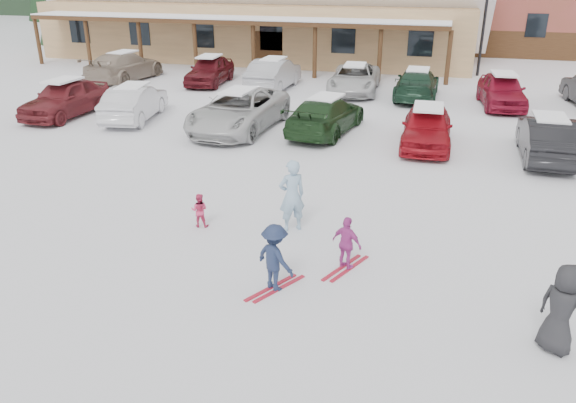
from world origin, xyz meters
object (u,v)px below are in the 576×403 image
(parked_car_8, at_px, (210,70))
(parked_car_7, at_px, (124,66))
(child_navy, at_px, (275,258))
(parked_car_2, at_px, (239,110))
(parked_car_0, at_px, (65,98))
(parked_car_3, at_px, (326,115))
(child_magenta, at_px, (347,244))
(parked_car_4, at_px, (427,127))
(lamp_post, at_px, (485,16))
(bystander_dark, at_px, (562,309))
(parked_car_5, at_px, (547,138))
(parked_car_1, at_px, (134,103))
(parked_car_11, at_px, (417,84))
(toddler_red, at_px, (199,210))
(parked_car_12, at_px, (502,90))
(parked_car_9, at_px, (273,74))
(adult_skier, at_px, (292,196))
(parked_car_10, at_px, (354,79))

(parked_car_8, bearing_deg, parked_car_7, -178.97)
(child_navy, xyz_separation_m, parked_car_2, (-4.66, 10.77, 0.06))
(parked_car_0, height_order, parked_car_3, parked_car_0)
(child_magenta, relative_size, parked_car_4, 0.29)
(lamp_post, height_order, parked_car_8, lamp_post)
(bystander_dark, height_order, parked_car_5, bystander_dark)
(parked_car_1, bearing_deg, parked_car_4, 167.50)
(child_magenta, bearing_deg, bystander_dark, 179.45)
(lamp_post, bearing_deg, child_magenta, -98.27)
(child_navy, xyz_separation_m, parked_car_11, (1.65, 18.14, -0.01))
(parked_car_0, bearing_deg, toddler_red, -38.57)
(parked_car_3, distance_m, parked_car_12, 9.18)
(parked_car_2, bearing_deg, lamp_post, 60.92)
(parked_car_9, bearing_deg, parked_car_8, -4.82)
(toddler_red, height_order, parked_car_12, parked_car_12)
(bystander_dark, bearing_deg, child_magenta, 14.78)
(parked_car_5, bearing_deg, parked_car_12, -82.47)
(parked_car_1, xyz_separation_m, parked_car_7, (-4.75, 7.31, 0.06))
(toddler_red, bearing_deg, parked_car_5, -148.54)
(parked_car_0, relative_size, parked_car_2, 0.81)
(bystander_dark, bearing_deg, parked_car_1, 0.34)
(parked_car_0, xyz_separation_m, parked_car_9, (6.90, 7.54, 0.01))
(toddler_red, distance_m, parked_car_0, 13.02)
(parked_car_3, height_order, parked_car_9, parked_car_9)
(parked_car_3, height_order, parked_car_12, parked_car_12)
(adult_skier, bearing_deg, parked_car_10, -121.89)
(adult_skier, relative_size, parked_car_7, 0.34)
(parked_car_5, bearing_deg, child_navy, 58.57)
(parked_car_12, bearing_deg, parked_car_7, 171.61)
(parked_car_8, xyz_separation_m, parked_car_11, (10.88, -0.64, -0.04))
(parked_car_9, bearing_deg, parked_car_4, 136.89)
(parked_car_10, bearing_deg, parked_car_9, -178.34)
(parked_car_0, relative_size, parked_car_4, 1.07)
(parked_car_1, distance_m, parked_car_5, 15.70)
(toddler_red, xyz_separation_m, parked_car_10, (1.18, 16.42, 0.26))
(child_magenta, distance_m, bystander_dark, 4.25)
(parked_car_5, bearing_deg, parked_car_11, -59.21)
(parked_car_0, xyz_separation_m, parked_car_1, (3.10, 0.24, -0.06))
(parked_car_8, xyz_separation_m, parked_car_12, (14.65, -1.31, 0.01))
(parked_car_8, height_order, parked_car_9, parked_car_9)
(child_magenta, distance_m, parked_car_1, 14.49)
(parked_car_4, relative_size, parked_car_9, 0.89)
(lamp_post, height_order, parked_car_0, lamp_post)
(toddler_red, bearing_deg, bystander_dark, 149.78)
(toddler_red, bearing_deg, parked_car_11, -114.83)
(parked_car_1, bearing_deg, child_navy, 120.51)
(lamp_post, distance_m, parked_car_9, 12.51)
(bystander_dark, relative_size, parked_car_9, 0.34)
(child_navy, relative_size, parked_car_10, 0.28)
(parked_car_0, relative_size, parked_car_3, 0.94)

